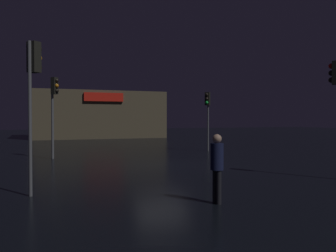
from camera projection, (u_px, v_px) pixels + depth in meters
name	position (u px, v px, depth m)	size (l,w,h in m)	color
ground_plane	(162.00, 165.00, 16.84)	(120.00, 120.00, 0.00)	black
store_building	(97.00, 115.00, 42.59)	(14.58, 9.82, 5.31)	brown
traffic_signal_main	(208.00, 106.00, 23.93)	(0.42, 0.42, 4.01)	#595B60
traffic_signal_opposite	(34.00, 76.00, 10.12)	(0.43, 0.41, 4.43)	#595B60
traffic_signal_cross_left	(54.00, 100.00, 19.35)	(0.42, 0.42, 4.48)	#595B60
pedestrian	(217.00, 163.00, 9.18)	(0.38, 0.38, 1.82)	black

